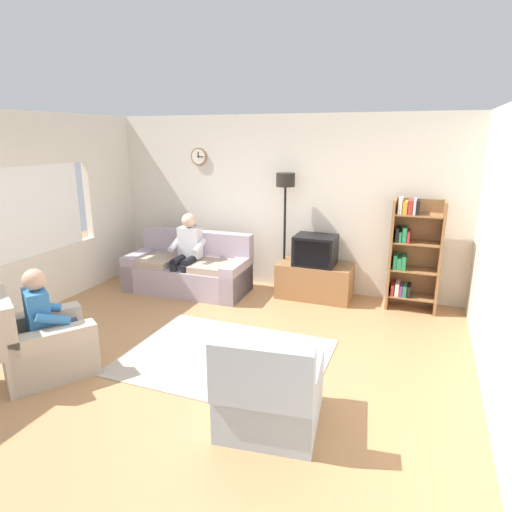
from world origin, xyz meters
TOP-DOWN VIEW (x-y plane):
  - ground_plane at (0.00, 0.00)m, footprint 12.00×12.00m
  - back_wall_assembly at (-0.00, 2.66)m, footprint 6.20×0.17m
  - left_wall_assembly at (-2.86, 0.03)m, footprint 0.12×5.80m
  - couch at (-1.27, 1.87)m, footprint 1.92×0.93m
  - tv_stand at (0.68, 2.25)m, footprint 1.10×0.56m
  - tv at (0.68, 2.23)m, footprint 0.60×0.49m
  - bookshelf at (2.01, 2.32)m, footprint 0.68×0.36m
  - floor_lamp at (0.16, 2.35)m, footprint 0.28×0.28m
  - armchair_near_window at (-1.42, -0.90)m, footprint 1.15×1.18m
  - armchair_near_bookshelf at (1.06, -0.87)m, footprint 0.90×0.97m
  - area_rug at (0.21, 0.06)m, footprint 2.20×1.70m
  - person_on_couch at (-1.22, 1.76)m, footprint 0.52×0.54m
  - person_in_left_armchair at (-1.37, -0.82)m, footprint 0.61×0.64m

SIDE VIEW (x-z plane):
  - ground_plane at x=0.00m, z-range 0.00..0.00m
  - area_rug at x=0.21m, z-range 0.00..0.01m
  - tv_stand at x=0.68m, z-range 0.00..0.53m
  - armchair_near_window at x=-1.42m, z-range -0.16..0.74m
  - armchair_near_bookshelf at x=1.06m, z-range -0.16..0.74m
  - couch at x=-1.27m, z-range -0.14..0.76m
  - person_in_left_armchair at x=-1.37m, z-range 0.04..1.16m
  - person_on_couch at x=-1.22m, z-range 0.08..1.32m
  - tv at x=0.68m, z-range 0.53..0.97m
  - bookshelf at x=2.01m, z-range 0.03..1.61m
  - left_wall_assembly at x=-2.86m, z-range -0.01..2.69m
  - back_wall_assembly at x=0.00m, z-range 0.00..2.70m
  - floor_lamp at x=0.16m, z-range 0.53..2.38m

